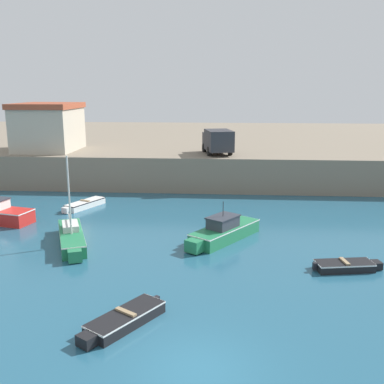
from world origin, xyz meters
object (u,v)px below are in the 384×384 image
at_px(dinghy_white_0, 84,204).
at_px(dinghy_black_9, 346,265).
at_px(dinghy_black_6, 124,319).
at_px(harbor_shed_mid_row, 48,127).
at_px(motorboat_green_3, 223,231).
at_px(truck_on_quay, 218,141).
at_px(sailboat_green_5, 71,237).

distance_m(dinghy_white_0, dinghy_black_9, 19.92).
bearing_deg(dinghy_black_9, dinghy_black_6, -148.29).
bearing_deg(dinghy_black_9, dinghy_white_0, 147.12).
relative_size(dinghy_black_6, harbor_shed_mid_row, 0.57).
xyz_separation_m(dinghy_white_0, harbor_shed_mid_row, (-6.16, 9.42, 5.03)).
relative_size(dinghy_white_0, dinghy_black_6, 1.05).
bearing_deg(motorboat_green_3, harbor_shed_mid_row, 136.08).
xyz_separation_m(dinghy_black_9, truck_on_quay, (-6.80, 18.84, 4.03)).
relative_size(dinghy_white_0, sailboat_green_5, 0.65).
relative_size(dinghy_white_0, truck_on_quay, 0.84).
relative_size(motorboat_green_3, dinghy_black_6, 1.50).
distance_m(dinghy_white_0, dinghy_black_6, 18.26).
bearing_deg(dinghy_black_6, dinghy_white_0, 111.96).
distance_m(dinghy_white_0, harbor_shed_mid_row, 12.33).
xyz_separation_m(motorboat_green_3, dinghy_black_9, (6.15, -4.11, -0.31)).
xyz_separation_m(sailboat_green_5, dinghy_black_6, (5.07, -8.85, -0.19)).
height_order(dinghy_black_9, harbor_shed_mid_row, harbor_shed_mid_row).
xyz_separation_m(dinghy_black_6, harbor_shed_mid_row, (-12.99, 26.35, 5.03)).
relative_size(dinghy_black_9, harbor_shed_mid_row, 0.54).
xyz_separation_m(sailboat_green_5, truck_on_quay, (8.17, 16.11, 3.81)).
bearing_deg(truck_on_quay, dinghy_black_6, -97.09).
bearing_deg(dinghy_black_6, dinghy_black_9, 31.71).
bearing_deg(dinghy_black_9, harbor_shed_mid_row, 138.53).
distance_m(harbor_shed_mid_row, truck_on_quay, 16.18).
height_order(motorboat_green_3, harbor_shed_mid_row, harbor_shed_mid_row).
relative_size(dinghy_white_0, motorboat_green_3, 0.70).
height_order(dinghy_white_0, dinghy_black_9, dinghy_white_0).
distance_m(motorboat_green_3, truck_on_quay, 15.21).
bearing_deg(sailboat_green_5, dinghy_white_0, 102.28).
relative_size(dinghy_white_0, dinghy_black_9, 1.10).
xyz_separation_m(harbor_shed_mid_row, truck_on_quay, (16.09, -1.39, -1.03)).
relative_size(sailboat_green_5, truck_on_quay, 1.29).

